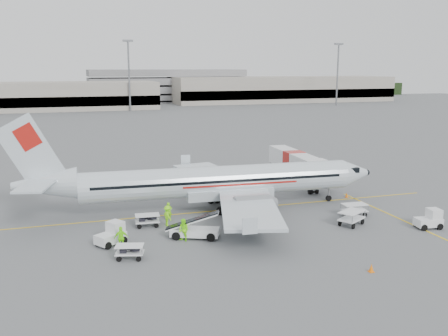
{
  "coord_description": "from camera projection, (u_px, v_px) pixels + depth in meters",
  "views": [
    {
      "loc": [
        -14.89,
        -45.0,
        13.77
      ],
      "look_at": [
        0.0,
        2.0,
        3.8
      ],
      "focal_mm": 40.0,
      "sensor_mm": 36.0,
      "label": 1
    }
  ],
  "objects": [
    {
      "name": "crew_d",
      "position": [
        121.0,
        238.0,
        38.26
      ],
      "size": [
        1.1,
        0.52,
        1.83
      ],
      "primitive_type": "imported",
      "rotation": [
        0.0,
        0.0,
        3.07
      ],
      "color": "#7AE612",
      "rests_on": "ground"
    },
    {
      "name": "cart_empty_b",
      "position": [
        354.0,
        210.0,
        46.95
      ],
      "size": [
        2.35,
        1.47,
        1.19
      ],
      "primitive_type": null,
      "rotation": [
        0.0,
        0.0,
        -0.06
      ],
      "color": "white",
      "rests_on": "ground"
    },
    {
      "name": "mast_east",
      "position": [
        337.0,
        75.0,
        180.94
      ],
      "size": [
        3.2,
        1.2,
        22.0
      ],
      "primitive_type": null,
      "color": "slate",
      "rests_on": "ground"
    },
    {
      "name": "mast_center",
      "position": [
        129.0,
        76.0,
        158.74
      ],
      "size": [
        3.2,
        1.2,
        22.0
      ],
      "primitive_type": null,
      "color": "slate",
      "rests_on": "ground"
    },
    {
      "name": "aircraft",
      "position": [
        219.0,
        161.0,
        48.49
      ],
      "size": [
        36.66,
        29.52,
        9.68
      ],
      "primitive_type": null,
      "rotation": [
        0.0,
        0.0,
        -0.06
      ],
      "color": "silver",
      "rests_on": "ground"
    },
    {
      "name": "crew_c",
      "position": [
        168.0,
        216.0,
        43.95
      ],
      "size": [
        0.95,
        1.32,
        1.84
      ],
      "primitive_type": "imported",
      "rotation": [
        0.0,
        0.0,
        1.81
      ],
      "color": "#7AE612",
      "rests_on": "ground"
    },
    {
      "name": "cone_port",
      "position": [
        196.0,
        174.0,
        64.19
      ],
      "size": [
        0.41,
        0.41,
        0.67
      ],
      "primitive_type": "cone",
      "color": "orange",
      "rests_on": "ground"
    },
    {
      "name": "tug_mid",
      "position": [
        261.0,
        212.0,
        45.45
      ],
      "size": [
        2.52,
        1.88,
        1.73
      ],
      "primitive_type": null,
      "rotation": [
        0.0,
        0.0,
        -0.3
      ],
      "color": "white",
      "rests_on": "ground"
    },
    {
      "name": "tug_aft",
      "position": [
        110.0,
        234.0,
        39.25
      ],
      "size": [
        2.67,
        2.4,
        1.79
      ],
      "primitive_type": null,
      "rotation": [
        0.0,
        0.0,
        0.6
      ],
      "color": "white",
      "rests_on": "ground"
    },
    {
      "name": "treeline",
      "position": [
        101.0,
        93.0,
        212.11
      ],
      "size": [
        300.0,
        3.0,
        6.0
      ],
      "primitive_type": null,
      "color": "black",
      "rests_on": "ground"
    },
    {
      "name": "cart_empty_a",
      "position": [
        351.0,
        218.0,
        44.21
      ],
      "size": [
        2.91,
        2.55,
        1.31
      ],
      "primitive_type": null,
      "rotation": [
        0.0,
        0.0,
        0.54
      ],
      "color": "white",
      "rests_on": "ground"
    },
    {
      "name": "stripe_cross",
      "position": [
        402.0,
        220.0,
        45.85
      ],
      "size": [
        0.2,
        20.0,
        0.01
      ],
      "primitive_type": "cube",
      "color": "yellow",
      "rests_on": "ground"
    },
    {
      "name": "parking_garage",
      "position": [
        166.0,
        84.0,
        204.7
      ],
      "size": [
        62.0,
        24.0,
        14.0
      ],
      "primitive_type": null,
      "color": "slate",
      "rests_on": "ground"
    },
    {
      "name": "cone_nose",
      "position": [
        347.0,
        195.0,
        53.75
      ],
      "size": [
        0.34,
        0.34,
        0.55
      ],
      "primitive_type": "cone",
      "color": "orange",
      "rests_on": "ground"
    },
    {
      "name": "ground",
      "position": [
        230.0,
        210.0,
        49.19
      ],
      "size": [
        360.0,
        360.0,
        0.0
      ],
      "primitive_type": "plane",
      "color": "#56595B"
    },
    {
      "name": "stripe_lead",
      "position": [
        230.0,
        209.0,
        49.19
      ],
      "size": [
        44.0,
        0.2,
        0.01
      ],
      "primitive_type": "cube",
      "color": "yellow",
      "rests_on": "ground"
    },
    {
      "name": "crew_a",
      "position": [
        169.0,
        211.0,
        45.65
      ],
      "size": [
        0.65,
        0.48,
        1.65
      ],
      "primitive_type": "imported",
      "rotation": [
        0.0,
        0.0,
        0.15
      ],
      "color": "#7AE612",
      "rests_on": "ground"
    },
    {
      "name": "cart_loaded_b",
      "position": [
        147.0,
        221.0,
        43.83
      ],
      "size": [
        2.21,
        1.43,
        1.1
      ],
      "primitive_type": null,
      "rotation": [
        0.0,
        0.0,
        -0.09
      ],
      "color": "white",
      "rests_on": "ground"
    },
    {
      "name": "crew_b",
      "position": [
        184.0,
        230.0,
        40.09
      ],
      "size": [
        1.1,
        1.14,
        1.85
      ],
      "primitive_type": "imported",
      "rotation": [
        0.0,
        0.0,
        -0.93
      ],
      "color": "#7AE612",
      "rests_on": "ground"
    },
    {
      "name": "terminal_east",
      "position": [
        281.0,
        89.0,
        204.4
      ],
      "size": [
        90.0,
        26.0,
        10.0
      ],
      "primitive_type": null,
      "color": "gray",
      "rests_on": "ground"
    },
    {
      "name": "jet_bridge",
      "position": [
        294.0,
        168.0,
        59.94
      ],
      "size": [
        3.2,
        14.9,
        3.89
      ],
      "primitive_type": null,
      "rotation": [
        0.0,
        0.0,
        -0.03
      ],
      "color": "white",
      "rests_on": "ground"
    },
    {
      "name": "cart_loaded_a",
      "position": [
        130.0,
        252.0,
        36.41
      ],
      "size": [
        2.28,
        1.7,
        1.06
      ],
      "primitive_type": null,
      "rotation": [
        0.0,
        0.0,
        -0.27
      ],
      "color": "white",
      "rests_on": "ground"
    },
    {
      "name": "belt_loader",
      "position": [
        195.0,
        221.0,
        40.8
      ],
      "size": [
        5.59,
        3.89,
        2.84
      ],
      "primitive_type": null,
      "rotation": [
        0.0,
        0.0,
        -0.41
      ],
      "color": "white",
      "rests_on": "ground"
    },
    {
      "name": "tug_fore",
      "position": [
        428.0,
        219.0,
        43.34
      ],
      "size": [
        2.34,
        1.51,
        1.71
      ],
      "primitive_type": null,
      "rotation": [
        0.0,
        0.0,
        -0.11
      ],
      "color": "white",
      "rests_on": "ground"
    },
    {
      "name": "cone_stbd",
      "position": [
        371.0,
        268.0,
        34.13
      ],
      "size": [
        0.37,
        0.37,
        0.6
      ],
      "primitive_type": "cone",
      "color": "orange",
      "rests_on": "ground"
    }
  ]
}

